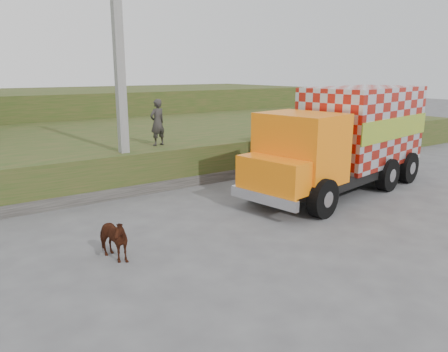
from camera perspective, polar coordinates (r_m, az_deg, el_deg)
ground at (r=12.89m, az=-0.56°, el=-6.11°), size 120.00×120.00×0.00m
embankment at (r=21.47m, az=-15.76°, el=3.46°), size 40.00×12.00×1.50m
embankment_far at (r=32.88m, az=-22.85°, el=7.61°), size 40.00×12.00×3.00m
retaining_strip at (r=15.59m, az=-15.49°, el=-2.32°), size 16.00×0.50×0.40m
utility_pole at (r=15.75m, az=-13.40°, el=12.26°), size 1.20×0.30×8.00m
cargo_truck at (r=16.70m, az=15.67°, el=4.79°), size 8.74×4.14×3.75m
cow at (r=10.64m, az=-14.56°, el=-7.89°), size 0.84×1.35×1.06m
pedestrian at (r=17.14m, az=-8.69°, el=6.93°), size 0.73×0.56×1.79m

